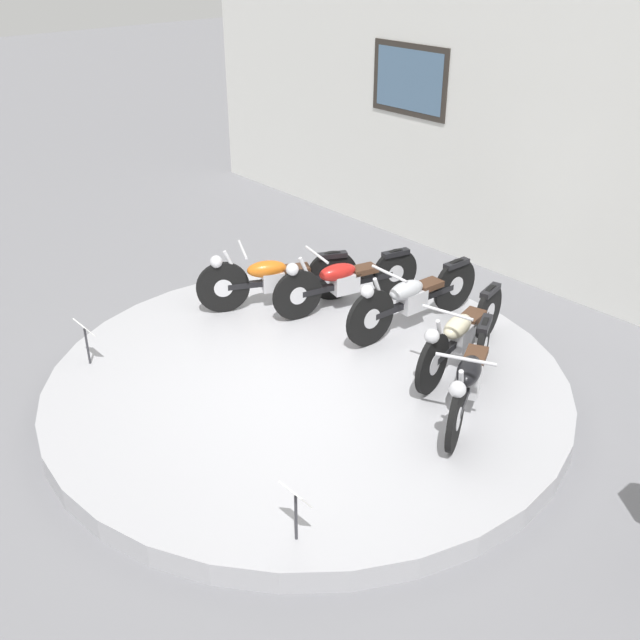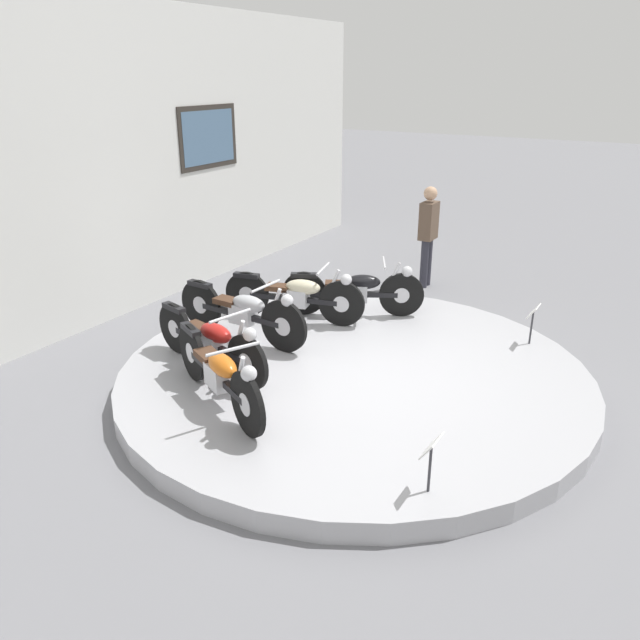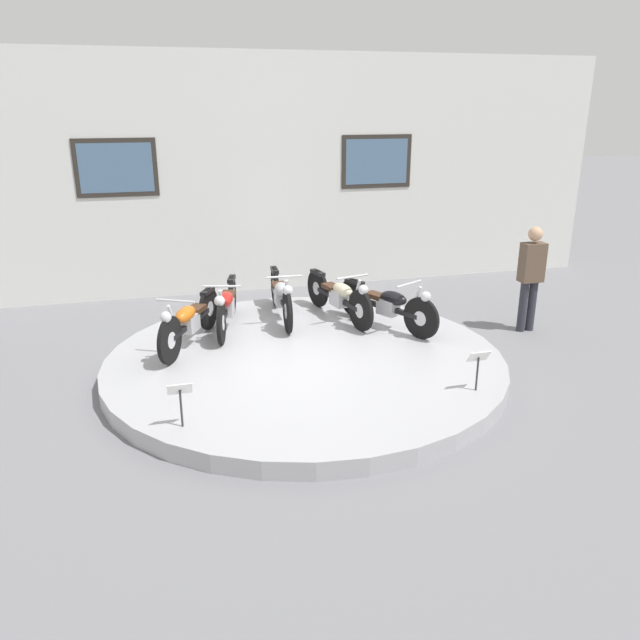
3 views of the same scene
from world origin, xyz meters
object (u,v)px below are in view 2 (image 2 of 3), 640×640
motorcycle_cream (296,294)px  motorcycle_black (356,290)px  info_placard_front_centre (533,316)px  motorcycle_silver (243,311)px  motorcycle_red (211,340)px  visitor_standing (428,231)px  motorcycle_orange (219,372)px  info_placard_front_left (431,453)px

motorcycle_cream → motorcycle_black: 0.84m
info_placard_front_centre → motorcycle_silver: bearing=118.6°
motorcycle_cream → motorcycle_red: bearing=-180.0°
motorcycle_black → visitor_standing: visitor_standing is taller
motorcycle_cream → motorcycle_black: size_ratio=1.09×
motorcycle_black → visitor_standing: bearing=-3.3°
motorcycle_orange → info_placard_front_centre: bearing=-36.2°
motorcycle_cream → info_placard_front_centre: motorcycle_cream is taller
motorcycle_orange → info_placard_front_centre: (3.20, -2.34, -0.02)m
motorcycle_red → motorcycle_black: size_ratio=1.09×
motorcycle_red → motorcycle_cream: size_ratio=1.00×
motorcycle_orange → motorcycle_red: (0.59, 0.59, -0.01)m
motorcycle_cream → motorcycle_black: bearing=-45.0°
visitor_standing → motorcycle_silver: bearing=165.9°
motorcycle_red → info_placard_front_left: 3.05m
motorcycle_black → info_placard_front_left: 3.96m
motorcycle_cream → info_placard_front_left: motorcycle_cream is taller
motorcycle_orange → visitor_standing: size_ratio=1.07×
visitor_standing → motorcycle_black: bearing=176.7°
motorcycle_red → info_placard_front_centre: bearing=-48.4°
motorcycle_red → info_placard_front_centre: size_ratio=3.76×
motorcycle_orange → motorcycle_cream: size_ratio=0.93×
info_placard_front_centre → motorcycle_cream: bearing=105.8°
motorcycle_silver → info_placard_front_centre: bearing=-61.4°
motorcycle_orange → motorcycle_cream: motorcycle_orange is taller
motorcycle_orange → motorcycle_black: size_ratio=1.02×
motorcycle_red → motorcycle_cream: bearing=0.0°
info_placard_front_centre → info_placard_front_left: bearing=180.0°
motorcycle_silver → info_placard_front_centre: motorcycle_silver is taller
motorcycle_cream → visitor_standing: visitor_standing is taller
motorcycle_red → motorcycle_black: motorcycle_red is taller
motorcycle_red → motorcycle_silver: bearing=14.3°
motorcycle_black → motorcycle_silver: bearing=151.1°
motorcycle_black → visitor_standing: size_ratio=1.05×
motorcycle_red → motorcycle_orange: bearing=-135.0°
motorcycle_silver → visitor_standing: visitor_standing is taller
motorcycle_cream → info_placard_front_centre: 3.05m
motorcycle_orange → visitor_standing: 5.28m
motorcycle_black → info_placard_front_centre: motorcycle_black is taller
motorcycle_orange → motorcycle_red: 0.84m
motorcycle_silver → info_placard_front_left: 3.60m
motorcycle_black → info_placard_front_left: size_ratio=3.45×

